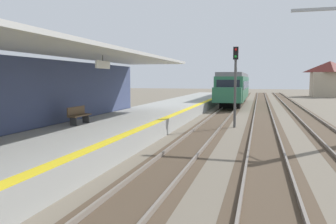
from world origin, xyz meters
TOP-DOWN VIEW (x-y plane):
  - station_platform at (-2.50, 16.00)m, footprint 5.00×80.00m
  - station_building_with_canopy at (-4.30, 11.47)m, footprint 4.85×24.00m
  - track_pair_nearest_platform at (1.90, 20.00)m, footprint 2.34×120.00m
  - track_pair_middle at (5.30, 20.00)m, footprint 2.34×120.00m
  - track_pair_far_side at (8.70, 20.00)m, footprint 2.34×120.00m
  - approaching_train at (1.90, 41.67)m, footprint 2.93×19.60m
  - rail_signal_post at (3.44, 21.01)m, footprint 0.32×0.34m
  - platform_bench at (-3.71, 13.75)m, footprint 0.45×1.60m
  - distant_trackside_house at (17.10, 65.33)m, footprint 6.60×5.28m

SIDE VIEW (x-z plane):
  - track_pair_nearest_platform at x=1.90m, z-range -0.03..0.13m
  - track_pair_middle at x=5.30m, z-range -0.03..0.13m
  - track_pair_far_side at x=8.70m, z-range -0.03..0.13m
  - station_platform at x=-2.50m, z-range 0.00..0.90m
  - platform_bench at x=-3.71m, z-range 0.93..1.81m
  - approaching_train at x=1.90m, z-range -0.20..4.56m
  - station_building_with_canopy at x=-4.30m, z-range 0.44..4.87m
  - rail_signal_post at x=3.44m, z-range 0.59..5.79m
  - distant_trackside_house at x=17.10m, z-range 0.14..6.54m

